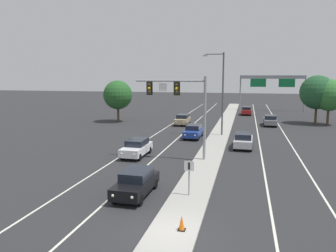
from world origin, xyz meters
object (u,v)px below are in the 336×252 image
Objects in this scene: car_oncoming_tan at (183,119)px; overhead_signal_mast at (182,100)px; car_oncoming_white at (137,148)px; traffic_cone_median_nose at (182,223)px; street_lamp_median at (221,89)px; highway_sign_gantry at (272,82)px; car_oncoming_black at (136,182)px; car_receding_red at (246,111)px; car_oncoming_blue at (194,131)px; car_receding_grey at (270,120)px; tree_far_right_a at (329,95)px; car_receding_silver at (243,140)px; tree_far_left_a at (118,95)px; tree_far_right_c at (317,92)px; median_sign_post at (189,173)px.

overhead_signal_mast is at bearing -79.10° from car_oncoming_tan.
car_oncoming_white is 15.49m from traffic_cone_median_nose.
street_lamp_median is 33.02m from highway_sign_gantry.
car_oncoming_black is 45.85m from car_receding_red.
car_oncoming_blue is at bearing 70.13° from car_oncoming_white.
car_receding_grey is at bearing 68.65° from overhead_signal_mast.
tree_far_right_a reaches higher than car_oncoming_blue.
car_oncoming_white is 1.00× the size of car_receding_silver.
car_receding_silver is 25.18m from tree_far_left_a.
car_oncoming_black is 1.00× the size of car_oncoming_tan.
street_lamp_median is at bearing -122.56° from car_receding_grey.
car_oncoming_black and car_oncoming_white have the same top height.
car_receding_silver is 22.92m from tree_far_right_c.
street_lamp_median is at bearing 61.38° from car_oncoming_white.
car_oncoming_black is 33.55m from car_receding_grey.
tree_far_left_a is (-17.30, 34.80, 3.84)m from traffic_cone_median_nose.
car_oncoming_tan is 1.00× the size of car_receding_silver.
car_oncoming_tan is 0.60× the size of tree_far_right_c.
car_receding_silver is (2.90, -6.28, -4.97)m from street_lamp_median.
street_lamp_median is 19.20m from tree_far_right_c.
street_lamp_median is 2.23× the size of car_oncoming_black.
street_lamp_median reaches higher than tree_far_left_a.
car_oncoming_white is 37.16m from car_receding_red.
car_oncoming_tan is (-2.87, 29.85, 0.00)m from car_oncoming_black.
car_oncoming_white and car_receding_grey have the same top height.
car_receding_silver is 19.93m from traffic_cone_median_nose.
street_lamp_median is at bearing -27.31° from tree_far_left_a.
highway_sign_gantry reaches higher than tree_far_left_a.
highway_sign_gantry is 34.25m from tree_far_left_a.
car_oncoming_black is at bearing -112.24° from car_receding_silver.
street_lamp_median is at bearing 90.71° from traffic_cone_median_nose.
tree_far_right_c is (19.76, 5.57, 4.06)m from car_oncoming_tan.
overhead_signal_mast is 0.72× the size of street_lamp_median.
car_oncoming_tan is (-6.30, 8.10, -4.97)m from street_lamp_median.
car_oncoming_black is 39.63m from tree_far_right_a.
car_oncoming_black is 1.00× the size of car_receding_red.
car_oncoming_black and car_receding_red have the same top height.
car_receding_red is 0.65× the size of tree_far_right_a.
tree_far_right_c reaches higher than overhead_signal_mast.
car_oncoming_black and car_oncoming_blue have the same top height.
car_oncoming_white is (-6.67, -12.22, -4.97)m from street_lamp_median.
car_oncoming_white is 46.93m from highway_sign_gantry.
tree_far_left_a is at bearing -137.21° from highway_sign_gantry.
car_oncoming_blue is 10.65m from car_oncoming_tan.
car_oncoming_tan is at bearing -121.11° from car_receding_red.
car_oncoming_blue is (0.44, 19.73, 0.00)m from car_oncoming_black.
car_oncoming_blue is (3.68, 10.19, 0.00)m from car_oncoming_white.
tree_far_right_a is (6.95, -18.89, -1.66)m from highway_sign_gantry.
highway_sign_gantry reaches higher than median_sign_post.
street_lamp_median is at bearing 89.62° from median_sign_post.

